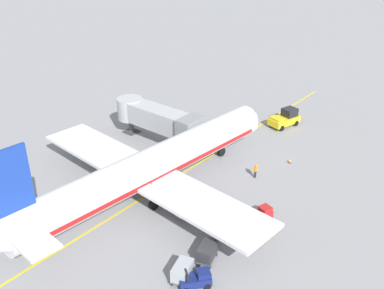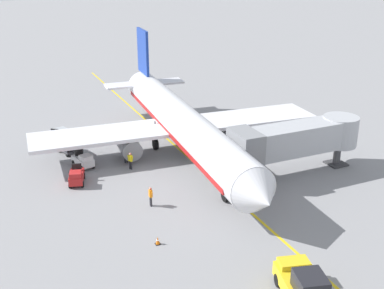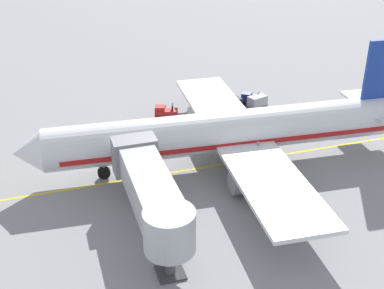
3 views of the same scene
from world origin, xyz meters
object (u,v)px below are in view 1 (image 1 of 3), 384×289
safety_cone_nose_left (290,161)px  baggage_tug_trailing (260,215)px  baggage_tug_spare (196,279)px  ground_crew_marshaller (255,170)px  baggage_tug_lead (228,227)px  pushback_tractor (285,118)px  baggage_cart_front (207,252)px  parked_airliner (150,167)px  jet_bridge (157,118)px  ground_crew_wing_walker (209,198)px  ground_crew_loader (198,205)px  baggage_cart_second_in_train (182,271)px

safety_cone_nose_left → baggage_tug_trailing: bearing=-75.2°
baggage_tug_spare → ground_crew_marshaller: 17.82m
baggage_tug_lead → baggage_tug_spare: size_ratio=1.01×
pushback_tractor → baggage_cart_front: pushback_tractor is taller
baggage_tug_lead → parked_airliner: bearing=178.1°
jet_bridge → safety_cone_nose_left: (15.91, 5.93, -3.16)m
ground_crew_wing_walker → baggage_tug_trailing: bearing=10.9°
baggage_tug_trailing → ground_crew_marshaller: 8.09m
ground_crew_loader → safety_cone_nose_left: (2.22, 14.82, -0.66)m
jet_bridge → baggage_cart_front: size_ratio=4.41×
jet_bridge → baggage_tug_trailing: 20.26m
baggage_tug_lead → baggage_tug_trailing: 3.64m
baggage_tug_spare → ground_crew_wing_walker: (-5.83, 9.41, 0.24)m
baggage_tug_lead → ground_crew_marshaller: size_ratio=1.62×
baggage_tug_trailing → ground_crew_wing_walker: size_ratio=1.62×
baggage_tug_trailing → baggage_tug_spare: bearing=-87.3°
baggage_tug_trailing → ground_crew_loader: (-5.41, -2.72, 0.24)m
baggage_cart_second_in_train → parked_airliner: bearing=144.7°
baggage_tug_spare → ground_crew_wing_walker: bearing=121.8°
baggage_tug_trailing → jet_bridge: bearing=162.1°
parked_airliner → baggage_tug_lead: (10.13, -0.34, -2.47)m
baggage_tug_spare → parked_airliner: bearing=148.2°
pushback_tractor → baggage_tug_trailing: 23.04m
baggage_tug_spare → baggage_cart_second_in_train: bearing=-172.8°
baggage_tug_spare → safety_cone_nose_left: size_ratio=4.60×
pushback_tractor → baggage_tug_spare: 33.05m
baggage_tug_lead → safety_cone_nose_left: bearing=96.7°
jet_bridge → pushback_tractor: size_ratio=2.72×
parked_airliner → jet_bridge: parked_airliner is taller
baggage_tug_lead → baggage_cart_second_in_train: bearing=-85.4°
parked_airliner → baggage_tug_lead: 10.43m
parked_airliner → ground_crew_marshaller: 12.04m
pushback_tractor → ground_crew_loader: (3.48, -23.97, -0.15)m
baggage_tug_trailing → ground_crew_wing_walker: bearing=-169.1°
baggage_tug_spare → safety_cone_nose_left: bearing=99.3°
pushback_tractor → baggage_cart_second_in_train: (8.11, -31.86, -0.15)m
ground_crew_marshaller → safety_cone_nose_left: 5.70m
pushback_tractor → baggage_cart_second_in_train: bearing=-75.7°
parked_airliner → baggage_tug_spare: 14.29m
baggage_tug_lead → pushback_tractor: bearing=107.0°
baggage_tug_lead → ground_crew_marshaller: 10.53m
pushback_tractor → safety_cone_nose_left: bearing=-58.1°
parked_airliner → baggage_tug_spare: bearing=-31.8°
ground_crew_marshaller → parked_airliner: bearing=-125.3°
baggage_tug_spare → baggage_cart_second_in_train: (-1.26, -0.16, 0.24)m
jet_bridge → parked_airliner: bearing=-50.4°
ground_crew_marshaller → safety_cone_nose_left: bearing=75.1°
parked_airliner → ground_crew_wing_walker: (6.14, 2.00, -2.23)m
baggage_cart_front → ground_crew_marshaller: 14.73m
parked_airliner → ground_crew_loader: parked_airliner is taller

